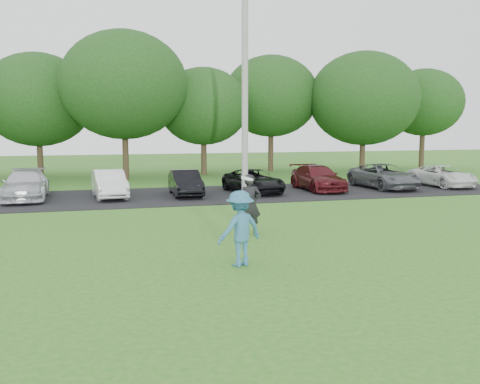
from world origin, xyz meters
name	(u,v)px	position (x,y,z in m)	size (l,w,h in m)	color
ground	(283,270)	(0.00, 0.00, 0.00)	(100.00, 100.00, 0.00)	#2B7020
parking_lot	(184,195)	(0.00, 13.00, 0.01)	(32.00, 6.50, 0.03)	black
utility_pole	(245,75)	(2.55, 11.89, 5.30)	(0.28, 0.28, 10.60)	#9C9C97
frisbee_player	(240,228)	(-0.79, 0.64, 0.85)	(1.24, 0.96, 2.03)	teal
camera_bystander	(250,205)	(0.42, 3.92, 0.87)	(0.66, 0.46, 1.74)	black
parked_cars	(189,182)	(0.27, 13.10, 0.62)	(28.76, 4.70, 1.24)	#541213
tree_row	(181,97)	(1.51, 22.76, 4.91)	(42.39, 9.85, 8.64)	#38281C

